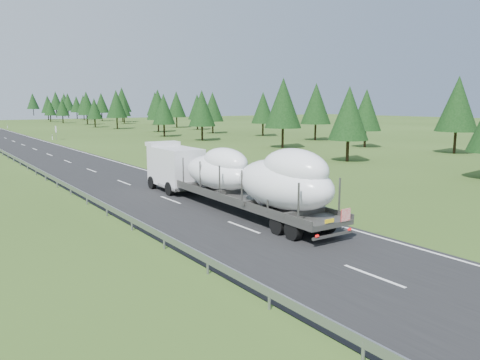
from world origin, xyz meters
TOP-DOWN VIEW (x-y plane):
  - ground at (0.00, 0.00)m, footprint 400.00×400.00m
  - highway_sign at (7.20, 80.00)m, footprint 0.08×0.90m
  - tree_line_right at (39.75, 108.18)m, footprint 29.09×301.61m
  - boat_truck at (1.95, 12.70)m, footprint 3.46×20.05m

SIDE VIEW (x-z plane):
  - ground at x=0.00m, z-range 0.00..0.00m
  - highway_sign at x=7.20m, z-range 0.51..3.11m
  - boat_truck at x=1.95m, z-range 0.10..4.57m
  - tree_line_right at x=39.75m, z-range 0.64..13.08m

